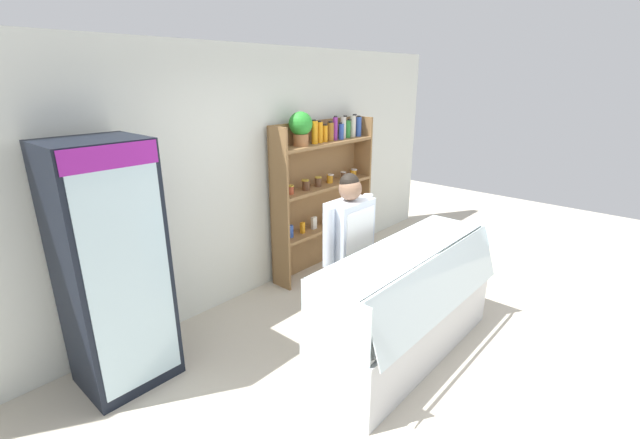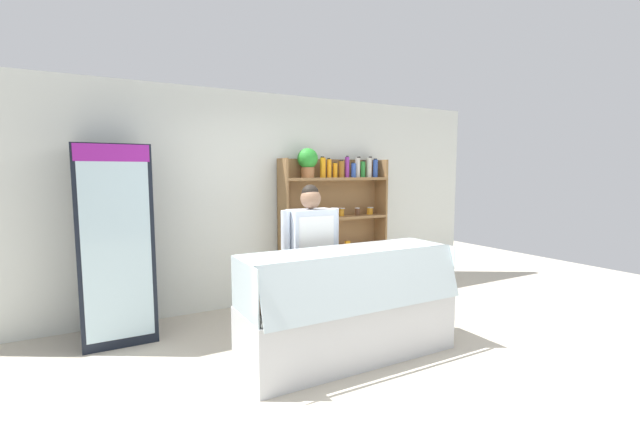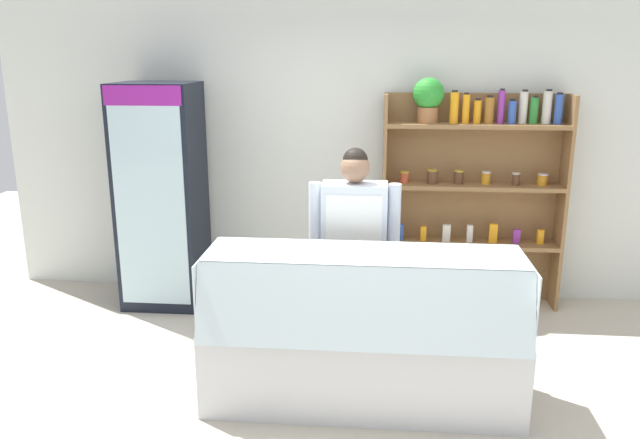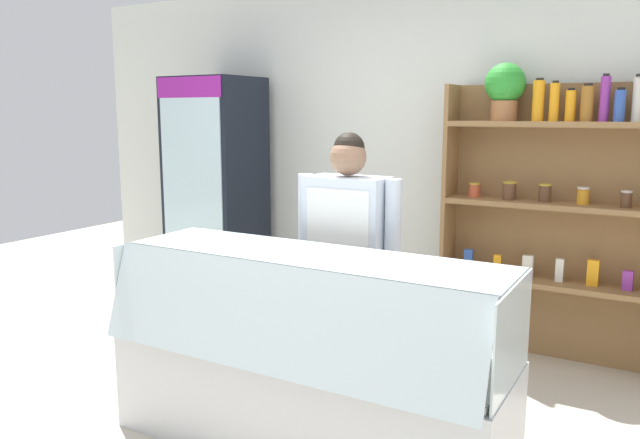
# 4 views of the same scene
# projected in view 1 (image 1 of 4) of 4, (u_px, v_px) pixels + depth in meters

# --- Properties ---
(ground_plane) EXTENTS (12.00, 12.00, 0.00)m
(ground_plane) POSITION_uv_depth(u_px,v_px,m) (415.00, 357.00, 3.82)
(ground_plane) COLOR beige
(back_wall) EXTENTS (6.80, 0.10, 2.70)m
(back_wall) POSITION_uv_depth(u_px,v_px,m) (253.00, 175.00, 4.73)
(back_wall) COLOR silver
(back_wall) RESTS_ON ground
(drinks_fridge) EXTENTS (0.68, 0.61, 1.97)m
(drinks_fridge) POSITION_uv_depth(u_px,v_px,m) (112.00, 269.00, 3.27)
(drinks_fridge) COLOR black
(drinks_fridge) RESTS_ON ground
(shelving_unit) EXTENTS (1.57, 0.29, 2.01)m
(shelving_unit) POSITION_uv_depth(u_px,v_px,m) (320.00, 181.00, 5.28)
(shelving_unit) COLOR olive
(shelving_unit) RESTS_ON ground
(deli_display_case) EXTENTS (2.01, 0.72, 1.01)m
(deli_display_case) POSITION_uv_depth(u_px,v_px,m) (405.00, 321.00, 3.80)
(deli_display_case) COLOR silver
(deli_display_case) RESTS_ON ground
(shop_clerk) EXTENTS (0.65, 0.25, 1.58)m
(shop_clerk) POSITION_uv_depth(u_px,v_px,m) (349.00, 243.00, 3.92)
(shop_clerk) COLOR #4C4233
(shop_clerk) RESTS_ON ground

